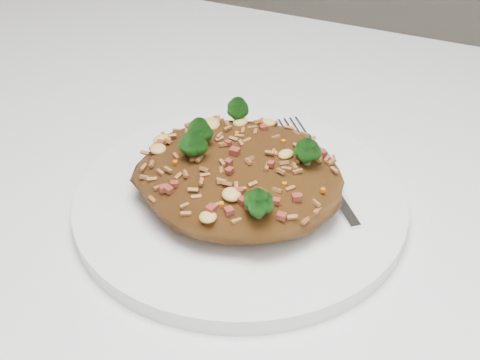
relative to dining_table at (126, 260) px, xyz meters
The scene contains 4 objects.
dining_table is the anchor object (origin of this frame).
plate 0.15m from the dining_table, ahead, with size 0.27×0.27×0.01m, color white.
fried_rice 0.17m from the dining_table, ahead, with size 0.17×0.15×0.06m.
fork 0.20m from the dining_table, 21.52° to the left, with size 0.11×0.14×0.00m.
Camera 1 is at (0.28, -0.38, 1.09)m, focal length 50.00 mm.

